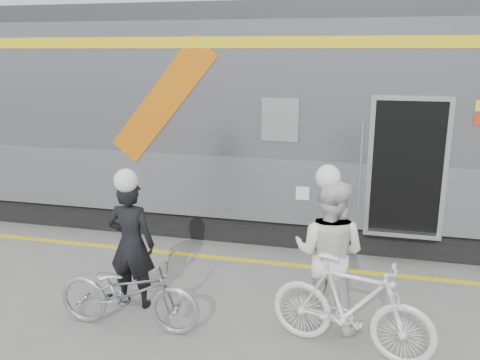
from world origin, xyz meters
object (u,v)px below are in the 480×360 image
(bicycle_right, at_px, (351,306))
(bicycle_left, at_px, (128,292))
(man, at_px, (131,244))
(woman, at_px, (329,254))

(bicycle_right, bearing_deg, bicycle_left, 106.64)
(man, relative_size, bicycle_left, 0.95)
(man, relative_size, bicycle_right, 0.92)
(man, xyz_separation_m, woman, (2.55, 0.14, 0.07))
(man, relative_size, woman, 0.93)
(man, height_order, bicycle_right, man)
(woman, height_order, bicycle_right, woman)
(bicycle_left, distance_m, woman, 2.49)
(bicycle_left, bearing_deg, man, 19.35)
(man, height_order, bicycle_left, man)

